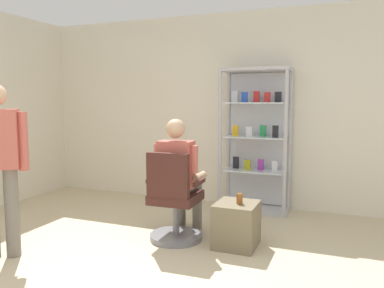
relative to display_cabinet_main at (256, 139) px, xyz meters
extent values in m
cube|color=silver|center=(-0.40, 0.24, 0.38)|extent=(6.00, 0.10, 2.70)
cylinder|color=#B7B7BC|center=(-0.42, -0.26, -0.02)|extent=(0.05, 0.05, 1.90)
cylinder|color=#B7B7BC|center=(0.43, -0.26, -0.02)|extent=(0.05, 0.05, 1.90)
cylinder|color=#B7B7BC|center=(-0.42, 0.14, -0.02)|extent=(0.05, 0.05, 1.90)
cylinder|color=#B7B7BC|center=(0.43, 0.14, -0.02)|extent=(0.05, 0.05, 1.90)
cube|color=#B7B7BC|center=(0.00, -0.06, 0.91)|extent=(0.90, 0.45, 0.04)
cube|color=#B7B7BC|center=(0.00, -0.06, -0.95)|extent=(0.90, 0.45, 0.04)
cube|color=silver|center=(0.00, 0.15, -0.02)|extent=(0.84, 0.02, 1.80)
cube|color=silver|center=(0.00, -0.06, -0.42)|extent=(0.82, 0.39, 0.02)
cube|color=black|center=(-0.26, -0.03, -0.33)|extent=(0.08, 0.04, 0.16)
cube|color=#999919|center=(-0.09, -0.09, -0.34)|extent=(0.08, 0.05, 0.13)
cube|color=purple|center=(0.08, -0.06, -0.34)|extent=(0.08, 0.05, 0.15)
cube|color=silver|center=(0.26, -0.03, -0.34)|extent=(0.08, 0.06, 0.13)
cube|color=silver|center=(0.00, -0.06, 0.03)|extent=(0.82, 0.39, 0.02)
cube|color=gold|center=(-0.27, -0.07, 0.11)|extent=(0.07, 0.04, 0.14)
cube|color=silver|center=(-0.08, -0.05, 0.11)|extent=(0.09, 0.04, 0.13)
cube|color=#268C4C|center=(0.10, -0.02, 0.11)|extent=(0.08, 0.05, 0.14)
cube|color=black|center=(0.27, -0.10, 0.12)|extent=(0.08, 0.04, 0.15)
cube|color=silver|center=(0.00, -0.06, 0.48)|extent=(0.82, 0.39, 0.02)
cube|color=silver|center=(-0.29, -0.04, 0.57)|extent=(0.08, 0.05, 0.15)
cube|color=#264CB2|center=(-0.14, -0.10, 0.56)|extent=(0.08, 0.04, 0.13)
cube|color=red|center=(0.01, -0.04, 0.56)|extent=(0.08, 0.05, 0.15)
cube|color=red|center=(0.15, -0.07, 0.56)|extent=(0.09, 0.05, 0.13)
cube|color=black|center=(0.29, -0.07, 0.56)|extent=(0.09, 0.04, 0.14)
cylinder|color=slate|center=(-0.53, -1.46, -0.94)|extent=(0.56, 0.56, 0.06)
cylinder|color=slate|center=(-0.53, -1.46, -0.73)|extent=(0.07, 0.07, 0.41)
cube|color=#3F1E19|center=(-0.53, -1.46, -0.51)|extent=(0.50, 0.50, 0.10)
cube|color=#3F1E19|center=(-0.52, -1.67, -0.23)|extent=(0.44, 0.09, 0.45)
cube|color=#3F1E19|center=(-0.27, -1.45, -0.33)|extent=(0.05, 0.30, 0.04)
cube|color=#3F1E19|center=(-0.79, -1.47, -0.33)|extent=(0.05, 0.30, 0.04)
cylinder|color=slate|center=(-0.43, -1.26, -0.41)|extent=(0.15, 0.40, 0.14)
cylinder|color=slate|center=(-0.44, -1.06, -0.69)|extent=(0.11, 0.11, 0.56)
cylinder|color=slate|center=(-0.63, -1.26, -0.41)|extent=(0.15, 0.40, 0.14)
cylinder|color=slate|center=(-0.64, -1.06, -0.69)|extent=(0.11, 0.11, 0.56)
cube|color=#BF594C|center=(-0.53, -1.46, -0.16)|extent=(0.37, 0.23, 0.50)
sphere|color=tan|center=(-0.53, -1.46, 0.22)|extent=(0.20, 0.20, 0.20)
cylinder|color=#BF594C|center=(-0.33, -1.45, -0.09)|extent=(0.09, 0.09, 0.28)
cylinder|color=tan|center=(-0.33, -1.27, -0.31)|extent=(0.09, 0.30, 0.08)
cylinder|color=#BF594C|center=(-0.73, -1.47, -0.09)|extent=(0.09, 0.09, 0.28)
cylinder|color=tan|center=(-0.73, -1.29, -0.31)|extent=(0.09, 0.30, 0.08)
cube|color=#72664C|center=(0.12, -1.40, -0.74)|extent=(0.41, 0.45, 0.45)
cylinder|color=brown|center=(0.16, -1.43, -0.47)|extent=(0.06, 0.06, 0.10)
cylinder|color=slate|center=(-1.79, -2.44, -0.54)|extent=(0.13, 0.13, 0.85)
cylinder|color=#BF594C|center=(-1.69, -2.37, 0.13)|extent=(0.09, 0.09, 0.55)
camera|label=1|loc=(1.12, -5.12, 0.51)|focal=36.26mm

